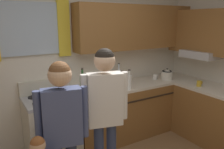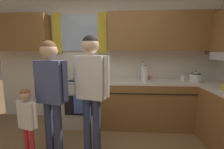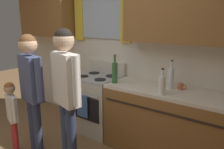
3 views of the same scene
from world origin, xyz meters
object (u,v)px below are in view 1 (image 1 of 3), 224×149
object	(u,v)px
mug_mustard_yellow	(199,83)
adult_holding_child	(63,123)
stove_oven	(52,127)
mug_ceramic_white	(155,77)
stovetop_kettle	(167,74)
bottle_tall_clear	(119,77)
cup_terracotta	(123,81)
adult_in_plaid	(105,105)
bottle_wine_green	(83,85)
bottle_milk_white	(129,82)

from	to	relation	value
mug_mustard_yellow	adult_holding_child	bearing A→B (deg)	-171.52
stove_oven	mug_mustard_yellow	world-z (taller)	stove_oven
mug_ceramic_white	stovetop_kettle	bearing A→B (deg)	-35.87
bottle_tall_clear	stovetop_kettle	distance (m)	0.94
adult_holding_child	mug_ceramic_white	bearing A→B (deg)	26.89
adult_holding_child	stovetop_kettle	bearing A→B (deg)	22.54
stove_oven	stovetop_kettle	bearing A→B (deg)	-2.82
stove_oven	adult_holding_child	size ratio (longest dim) A/B	0.69
cup_terracotta	stove_oven	bearing A→B (deg)	-175.68
adult_in_plaid	bottle_tall_clear	bearing A→B (deg)	50.53
stove_oven	stovetop_kettle	xyz separation A→B (m)	(2.08, -0.10, 0.53)
bottle_wine_green	stovetop_kettle	world-z (taller)	bottle_wine_green
bottle_wine_green	mug_ceramic_white	bearing A→B (deg)	6.20
stovetop_kettle	adult_in_plaid	bearing A→B (deg)	-154.27
bottle_wine_green	mug_ceramic_white	xyz separation A→B (m)	(1.48, 0.16, -0.10)
mug_ceramic_white	adult_holding_child	distance (m)	2.34
bottle_tall_clear	mug_ceramic_white	size ratio (longest dim) A/B	2.92
bottle_milk_white	mug_mustard_yellow	world-z (taller)	bottle_milk_white
bottle_wine_green	stovetop_kettle	xyz separation A→B (m)	(1.65, 0.04, -0.06)
bottle_tall_clear	bottle_milk_white	world-z (taller)	bottle_tall_clear
stovetop_kettle	mug_mustard_yellow	bearing A→B (deg)	-75.57
bottle_wine_green	stove_oven	bearing A→B (deg)	162.01
adult_holding_child	bottle_wine_green	bearing A→B (deg)	55.94
bottle_tall_clear	cup_terracotta	size ratio (longest dim) A/B	3.37
bottle_milk_white	mug_ceramic_white	world-z (taller)	bottle_milk_white
cup_terracotta	stovetop_kettle	distance (m)	0.83
bottle_wine_green	adult_in_plaid	size ratio (longest dim) A/B	0.24
stove_oven	adult_in_plaid	xyz separation A→B (m)	(0.34, -0.94, 0.58)
stove_oven	mug_ceramic_white	size ratio (longest dim) A/B	8.76
mug_mustard_yellow	mug_ceramic_white	size ratio (longest dim) A/B	0.96
stove_oven	bottle_milk_white	bearing A→B (deg)	-11.35
bottle_tall_clear	stovetop_kettle	xyz separation A→B (m)	(0.92, -0.16, -0.05)
stove_oven	bottle_milk_white	world-z (taller)	bottle_milk_white
mug_mustard_yellow	mug_ceramic_white	world-z (taller)	mug_ceramic_white
stove_oven	bottle_tall_clear	bearing A→B (deg)	2.60
stove_oven	mug_ceramic_white	distance (m)	1.97
bottle_milk_white	cup_terracotta	distance (m)	0.36
bottle_tall_clear	bottle_wine_green	xyz separation A→B (m)	(-0.72, -0.19, 0.01)
bottle_milk_white	stovetop_kettle	xyz separation A→B (m)	(0.92, 0.13, -0.02)
stove_oven	stovetop_kettle	distance (m)	2.15
stove_oven	adult_in_plaid	size ratio (longest dim) A/B	0.66
cup_terracotta	mug_ceramic_white	xyz separation A→B (m)	(0.63, -0.08, 0.01)
stove_oven	bottle_tall_clear	xyz separation A→B (m)	(1.16, 0.05, 0.57)
cup_terracotta	mug_mustard_yellow	distance (m)	1.23
bottle_wine_green	adult_holding_child	bearing A→B (deg)	-124.06
bottle_milk_white	stovetop_kettle	bearing A→B (deg)	8.11
bottle_milk_white	adult_in_plaid	bearing A→B (deg)	-139.29
stove_oven	cup_terracotta	bearing A→B (deg)	4.32
bottle_tall_clear	stovetop_kettle	size ratio (longest dim) A/B	1.34
bottle_tall_clear	mug_ceramic_white	world-z (taller)	bottle_tall_clear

